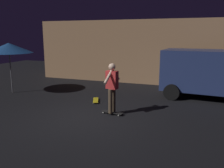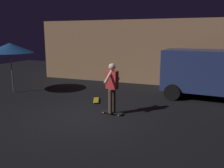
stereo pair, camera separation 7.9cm
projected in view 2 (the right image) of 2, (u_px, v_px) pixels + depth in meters
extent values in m
plane|color=black|center=(84.00, 118.00, 7.82)|extent=(28.00, 28.00, 0.00)
cube|color=#AD7F56|center=(152.00, 51.00, 14.34)|extent=(12.76, 3.41, 3.46)
cube|color=navy|center=(221.00, 71.00, 9.86)|extent=(4.72, 2.22, 1.70)
cylinder|color=black|center=(180.00, 84.00, 11.64)|extent=(0.67, 0.27, 0.66)
cylinder|color=black|center=(172.00, 92.00, 9.88)|extent=(0.67, 0.27, 0.66)
cylinder|color=slate|center=(12.00, 69.00, 11.03)|extent=(0.05, 0.05, 2.20)
cone|color=#1E4C8C|center=(10.00, 48.00, 10.83)|extent=(2.10, 2.10, 0.45)
cube|color=black|center=(112.00, 112.00, 8.17)|extent=(0.80, 0.31, 0.02)
sphere|color=silver|center=(121.00, 114.00, 8.11)|extent=(0.05, 0.05, 0.05)
sphere|color=silver|center=(119.00, 115.00, 7.96)|extent=(0.05, 0.05, 0.05)
sphere|color=silver|center=(106.00, 111.00, 8.40)|extent=(0.05, 0.05, 0.05)
sphere|color=silver|center=(103.00, 113.00, 8.25)|extent=(0.05, 0.05, 0.05)
cube|color=gold|center=(96.00, 100.00, 9.71)|extent=(0.49, 0.80, 0.02)
sphere|color=silver|center=(94.00, 99.00, 10.01)|extent=(0.05, 0.05, 0.05)
sphere|color=silver|center=(98.00, 99.00, 10.02)|extent=(0.05, 0.05, 0.05)
sphere|color=silver|center=(94.00, 103.00, 9.42)|extent=(0.05, 0.05, 0.05)
sphere|color=silver|center=(98.00, 103.00, 9.43)|extent=(0.05, 0.05, 0.05)
cylinder|color=brown|center=(114.00, 100.00, 8.18)|extent=(0.14, 0.14, 0.82)
cylinder|color=brown|center=(110.00, 101.00, 7.99)|extent=(0.14, 0.14, 0.82)
cube|color=red|center=(112.00, 80.00, 7.94)|extent=(0.41, 0.27, 0.60)
sphere|color=beige|center=(112.00, 67.00, 7.86)|extent=(0.23, 0.23, 0.23)
cylinder|color=beige|center=(115.00, 74.00, 8.10)|extent=(0.17, 0.55, 0.46)
cylinder|color=beige|center=(109.00, 76.00, 7.73)|extent=(0.17, 0.55, 0.46)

